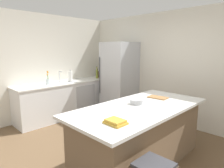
{
  "coord_description": "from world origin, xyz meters",
  "views": [
    {
      "loc": [
        2.29,
        -1.96,
        1.75
      ],
      "look_at": [
        -0.64,
        0.97,
        1.0
      ],
      "focal_mm": 31.3,
      "sensor_mm": 36.0,
      "label": 1
    }
  ],
  "objects": [
    {
      "name": "mixing_bowl",
      "position": [
        0.47,
        0.39,
        0.94
      ],
      "size": [
        0.21,
        0.21,
        0.07
      ],
      "color": "#B2B5BA",
      "rests_on": "kitchen_island"
    },
    {
      "name": "gin_bottle",
      "position": [
        -2.03,
        1.91,
        1.02
      ],
      "size": [
        0.07,
        0.07,
        0.28
      ],
      "color": "#8CB79E",
      "rests_on": "counter_run_left"
    },
    {
      "name": "flower_vase",
      "position": [
        -2.05,
        0.21,
        1.0
      ],
      "size": [
        0.09,
        0.09,
        0.33
      ],
      "color": "silver",
      "rests_on": "counter_run_left"
    },
    {
      "name": "ground_plane",
      "position": [
        0.0,
        0.0,
        0.0
      ],
      "size": [
        7.2,
        7.2,
        0.0
      ],
      "primitive_type": "plane",
      "color": "brown"
    },
    {
      "name": "cookbook_stack",
      "position": [
        0.82,
        -0.44,
        0.93
      ],
      "size": [
        0.24,
        0.19,
        0.05
      ],
      "color": "gold",
      "rests_on": "kitchen_island"
    },
    {
      "name": "syrup_bottle",
      "position": [
        -2.03,
        2.0,
        1.0
      ],
      "size": [
        0.07,
        0.07,
        0.25
      ],
      "color": "#5B3319",
      "rests_on": "counter_run_left"
    },
    {
      "name": "kitchen_island",
      "position": [
        0.59,
        0.34,
        0.46
      ],
      "size": [
        1.08,
        2.29,
        0.9
      ],
      "color": "#7A6047",
      "rests_on": "ground_plane"
    },
    {
      "name": "cutting_board",
      "position": [
        0.51,
        0.95,
        0.91
      ],
      "size": [
        0.35,
        0.23,
        0.02
      ],
      "color": "#9E7042",
      "rests_on": "kitchen_island"
    },
    {
      "name": "refrigerator",
      "position": [
        -1.21,
        1.82,
        0.96
      ],
      "size": [
        0.77,
        0.79,
        1.92
      ],
      "color": "#B7BABF",
      "rests_on": "ground_plane"
    },
    {
      "name": "sink_faucet",
      "position": [
        -2.12,
        0.57,
        1.06
      ],
      "size": [
        0.15,
        0.05,
        0.3
      ],
      "color": "silver",
      "rests_on": "counter_run_left"
    },
    {
      "name": "wall_left",
      "position": [
        -2.45,
        0.0,
        1.3
      ],
      "size": [
        0.1,
        6.0,
        2.6
      ],
      "primitive_type": "cube",
      "color": "silver",
      "rests_on": "ground_plane"
    },
    {
      "name": "olive_oil_bottle",
      "position": [
        -2.0,
        1.71,
        1.04
      ],
      "size": [
        0.06,
        0.06,
        0.34
      ],
      "color": "olive",
      "rests_on": "counter_run_left"
    },
    {
      "name": "counter_run_left",
      "position": [
        -2.07,
        0.76,
        0.45
      ],
      "size": [
        0.68,
        2.7,
        0.9
      ],
      "color": "white",
      "rests_on": "ground_plane"
    },
    {
      "name": "whiskey_bottle",
      "position": [
        -2.1,
        1.8,
        1.01
      ],
      "size": [
        0.09,
        0.09,
        0.26
      ],
      "color": "brown",
      "rests_on": "counter_run_left"
    },
    {
      "name": "wall_rear",
      "position": [
        0.0,
        2.25,
        1.3
      ],
      "size": [
        6.0,
        0.1,
        2.6
      ],
      "primitive_type": "cube",
      "color": "silver",
      "rests_on": "ground_plane"
    },
    {
      "name": "paper_towel_roll",
      "position": [
        -2.07,
        0.85,
        1.04
      ],
      "size": [
        0.14,
        0.14,
        0.31
      ],
      "color": "gray",
      "rests_on": "counter_run_left"
    }
  ]
}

